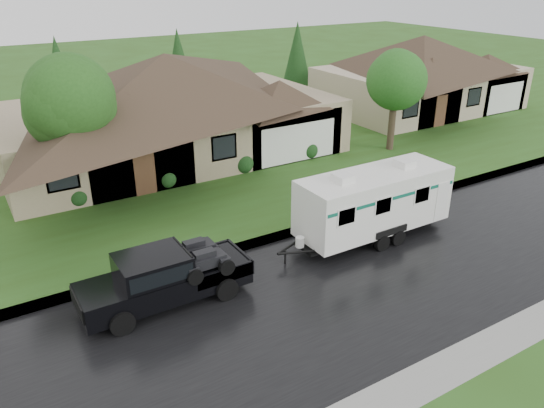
# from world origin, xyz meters

# --- Properties ---
(ground) EXTENTS (140.00, 140.00, 0.00)m
(ground) POSITION_xyz_m (0.00, 0.00, 0.00)
(ground) COLOR #2E5019
(ground) RESTS_ON ground
(road) EXTENTS (140.00, 8.00, 0.01)m
(road) POSITION_xyz_m (0.00, -2.00, 0.01)
(road) COLOR black
(road) RESTS_ON ground
(curb) EXTENTS (140.00, 0.50, 0.15)m
(curb) POSITION_xyz_m (0.00, 2.25, 0.07)
(curb) COLOR gray
(curb) RESTS_ON ground
(lawn) EXTENTS (140.00, 26.00, 0.15)m
(lawn) POSITION_xyz_m (0.00, 15.00, 0.07)
(lawn) COLOR #2E5019
(lawn) RESTS_ON ground
(house_main) EXTENTS (19.44, 10.80, 6.90)m
(house_main) POSITION_xyz_m (2.29, 13.84, 3.59)
(house_main) COLOR gray
(house_main) RESTS_ON lawn
(house_neighbor) EXTENTS (15.12, 9.72, 6.45)m
(house_neighbor) POSITION_xyz_m (22.27, 14.34, 3.32)
(house_neighbor) COLOR tan
(house_neighbor) RESTS_ON lawn
(tree_left_green) EXTENTS (3.90, 3.90, 6.46)m
(tree_left_green) POSITION_xyz_m (-4.18, 9.30, 4.63)
(tree_left_green) COLOR #382B1E
(tree_left_green) RESTS_ON lawn
(tree_right_green) EXTENTS (3.46, 3.46, 5.73)m
(tree_right_green) POSITION_xyz_m (13.25, 8.08, 4.12)
(tree_right_green) COLOR #382B1E
(tree_right_green) RESTS_ON lawn
(shrub_row) EXTENTS (13.60, 1.00, 1.00)m
(shrub_row) POSITION_xyz_m (2.00, 9.30, 0.65)
(shrub_row) COLOR #143814
(shrub_row) RESTS_ON lawn
(pickup_truck) EXTENTS (5.44, 2.07, 1.81)m
(pickup_truck) POSITION_xyz_m (-3.70, 0.38, 0.97)
(pickup_truck) COLOR black
(pickup_truck) RESTS_ON ground
(travel_trailer) EXTENTS (6.71, 2.36, 3.01)m
(travel_trailer) POSITION_xyz_m (5.10, 0.38, 1.60)
(travel_trailer) COLOR white
(travel_trailer) RESTS_ON ground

